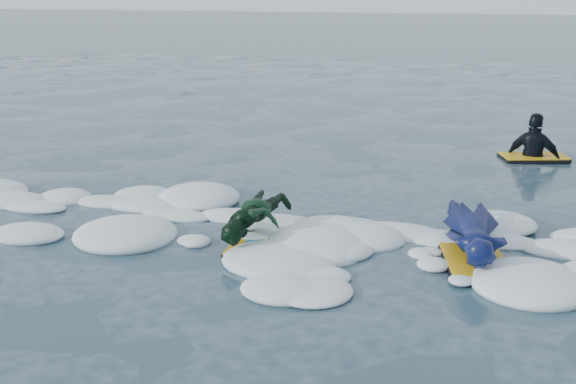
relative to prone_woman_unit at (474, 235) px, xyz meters
name	(u,v)px	position (x,y,z in m)	size (l,w,h in m)	color
ground	(193,264)	(-3.00, -0.97, -0.24)	(120.00, 120.00, 0.00)	#1C3744
foam_band	(222,233)	(-3.00, 0.07, -0.24)	(12.00, 3.10, 0.30)	white
prone_woman_unit	(474,235)	(0.00, 0.00, 0.00)	(0.87, 1.85, 0.47)	black
prone_child_unit	(256,221)	(-2.50, -0.16, 0.02)	(0.85, 1.41, 0.52)	black
waiting_rider_unit	(533,161)	(1.08, 4.82, -0.26)	(1.23, 0.87, 1.66)	black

